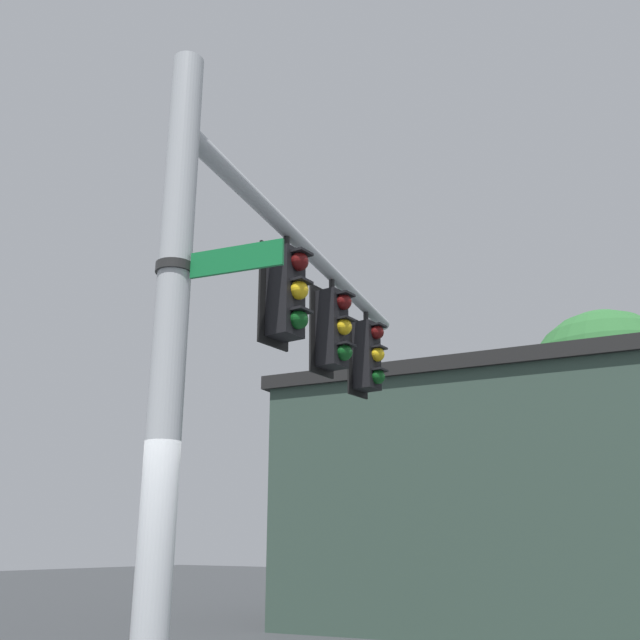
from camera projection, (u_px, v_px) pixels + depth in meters
signal_pole at (167, 377)px, 5.57m from camera, size 0.28×0.28×6.01m
mast_arm at (315, 257)px, 9.06m from camera, size 6.19×1.61×0.19m
traffic_light_nearest_pole at (287, 293)px, 8.01m from camera, size 0.54×0.49×1.31m
traffic_light_mid_inner at (333, 329)px, 9.36m from camera, size 0.54×0.49×1.31m
traffic_light_mid_outer at (368, 356)px, 10.71m from camera, size 0.54×0.49×1.31m
street_name_sign at (200, 265)px, 5.77m from camera, size 0.40×1.13×0.22m
storefront_building at (500, 499)px, 15.62m from camera, size 7.61×9.81×5.35m
tree_by_storefront at (607, 387)px, 19.55m from camera, size 4.30×4.30×8.08m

